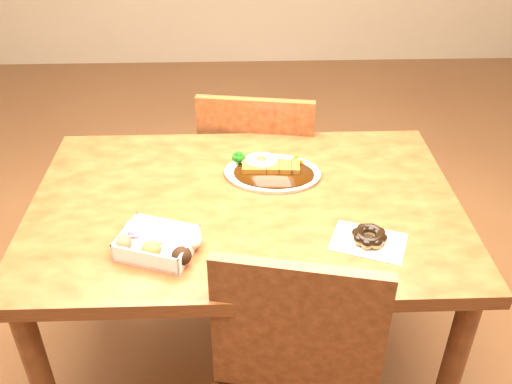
{
  "coord_description": "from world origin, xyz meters",
  "views": [
    {
      "loc": [
        -0.02,
        -1.31,
        1.67
      ],
      "look_at": [
        0.03,
        -0.04,
        0.81
      ],
      "focal_mm": 40.0,
      "sensor_mm": 36.0,
      "label": 1
    }
  ],
  "objects_px": {
    "chair_far": "(259,179)",
    "katsu_curry_plate": "(271,170)",
    "table": "(246,229)",
    "pon_de_ring": "(369,237)",
    "donut_box": "(157,242)"
  },
  "relations": [
    {
      "from": "chair_far",
      "to": "donut_box",
      "type": "xyz_separation_m",
      "value": [
        -0.28,
        -0.74,
        0.3
      ]
    },
    {
      "from": "pon_de_ring",
      "to": "katsu_curry_plate",
      "type": "bearing_deg",
      "value": 124.88
    },
    {
      "from": "katsu_curry_plate",
      "to": "donut_box",
      "type": "relative_size",
      "value": 1.39
    },
    {
      "from": "chair_far",
      "to": "pon_de_ring",
      "type": "height_order",
      "value": "chair_far"
    },
    {
      "from": "donut_box",
      "to": "chair_far",
      "type": "bearing_deg",
      "value": 69.19
    },
    {
      "from": "pon_de_ring",
      "to": "chair_far",
      "type": "bearing_deg",
      "value": 108.85
    },
    {
      "from": "table",
      "to": "pon_de_ring",
      "type": "bearing_deg",
      "value": -32.03
    },
    {
      "from": "table",
      "to": "katsu_curry_plate",
      "type": "height_order",
      "value": "katsu_curry_plate"
    },
    {
      "from": "table",
      "to": "pon_de_ring",
      "type": "relative_size",
      "value": 5.53
    },
    {
      "from": "table",
      "to": "chair_far",
      "type": "xyz_separation_m",
      "value": [
        0.06,
        0.54,
        -0.17
      ]
    },
    {
      "from": "donut_box",
      "to": "pon_de_ring",
      "type": "bearing_deg",
      "value": 1.51
    },
    {
      "from": "katsu_curry_plate",
      "to": "donut_box",
      "type": "distance_m",
      "value": 0.46
    },
    {
      "from": "chair_far",
      "to": "katsu_curry_plate",
      "type": "relative_size",
      "value": 2.85
    },
    {
      "from": "chair_far",
      "to": "pon_de_ring",
      "type": "relative_size",
      "value": 4.01
    },
    {
      "from": "table",
      "to": "pon_de_ring",
      "type": "xyz_separation_m",
      "value": [
        0.31,
        -0.19,
        0.12
      ]
    }
  ]
}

